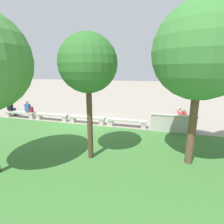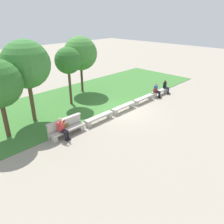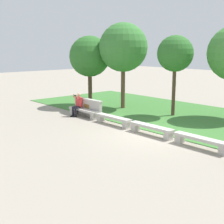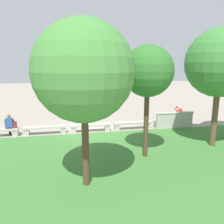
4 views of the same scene
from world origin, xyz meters
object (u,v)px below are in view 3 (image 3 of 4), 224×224
at_px(bench_main, 83,111).
at_px(person_photographer, 78,103).
at_px(bench_near, 113,119).
at_px(tree_right_background, 175,54).
at_px(bench_far, 201,141).
at_px(bench_mid, 151,128).
at_px(tree_far_back, 123,48).
at_px(tree_behind_wall, 90,57).

height_order(bench_main, person_photographer, person_photographer).
distance_m(bench_near, person_photographer, 3.03).
bearing_deg(tree_right_background, bench_far, -42.42).
distance_m(bench_mid, tree_far_back, 7.44).
height_order(tree_behind_wall, tree_right_background, tree_behind_wall).
bearing_deg(bench_near, person_photographer, -178.56).
bearing_deg(tree_behind_wall, bench_main, -44.13).
xyz_separation_m(bench_main, person_photographer, (-0.44, -0.08, 0.43)).
relative_size(bench_mid, bench_far, 1.00).
bearing_deg(tree_behind_wall, bench_mid, -18.09).
height_order(bench_main, bench_far, same).
bearing_deg(tree_far_back, bench_main, -83.82).
bearing_deg(bench_far, tree_far_back, 156.59).
distance_m(bench_far, person_photographer, 8.14).
bearing_deg(bench_main, tree_far_back, 96.18).
height_order(tree_right_background, tree_far_back, tree_far_back).
distance_m(bench_mid, person_photographer, 5.58).
height_order(bench_near, tree_far_back, tree_far_back).
relative_size(bench_mid, tree_far_back, 0.43).
bearing_deg(bench_far, tree_right_background, 137.58).
relative_size(person_photographer, tree_behind_wall, 0.28).
xyz_separation_m(person_photographer, tree_far_back, (0.06, 3.57, 3.16)).
bearing_deg(bench_main, person_photographer, -170.22).
bearing_deg(tree_right_background, person_photographer, -131.44).
relative_size(bench_near, bench_mid, 1.00).
height_order(person_photographer, tree_behind_wall, tree_behind_wall).
relative_size(bench_near, tree_behind_wall, 0.50).
distance_m(person_photographer, tree_right_background, 6.21).
bearing_deg(person_photographer, bench_mid, 0.78).
xyz_separation_m(bench_near, tree_right_background, (0.66, 4.08, 3.23)).
bearing_deg(person_photographer, bench_near, 1.44).
relative_size(bench_main, tree_far_back, 0.43).
bearing_deg(tree_far_back, bench_mid, -32.39).
bearing_deg(tree_far_back, person_photographer, -90.97).
relative_size(bench_main, bench_far, 1.00).
xyz_separation_m(bench_near, person_photographer, (-3.00, -0.08, 0.43)).
relative_size(bench_mid, tree_behind_wall, 0.50).
distance_m(person_photographer, tree_behind_wall, 4.25).
bearing_deg(tree_right_background, bench_near, -99.26).
bearing_deg(bench_mid, bench_near, 180.00).
relative_size(bench_main, bench_mid, 1.00).
xyz_separation_m(tree_behind_wall, tree_right_background, (5.83, 1.55, 0.23)).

